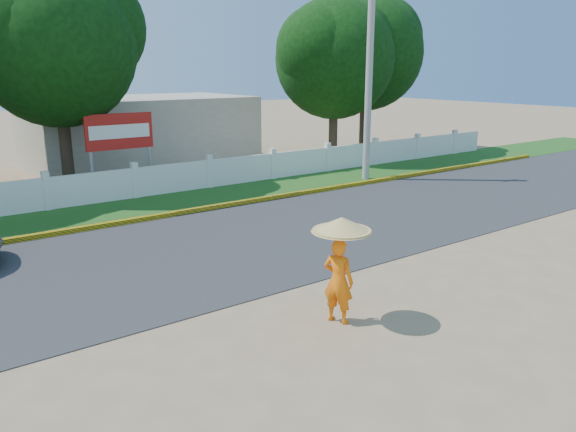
# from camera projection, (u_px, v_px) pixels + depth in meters

# --- Properties ---
(ground) EXTENTS (120.00, 120.00, 0.00)m
(ground) POSITION_uv_depth(u_px,v_px,m) (346.00, 297.00, 11.47)
(ground) COLOR #9E8460
(ground) RESTS_ON ground
(road) EXTENTS (60.00, 7.00, 0.02)m
(road) POSITION_uv_depth(u_px,v_px,m) (232.00, 243.00, 14.96)
(road) COLOR #38383A
(road) RESTS_ON ground
(grass_verge) EXTENTS (60.00, 3.50, 0.03)m
(grass_verge) POSITION_uv_depth(u_px,v_px,m) (153.00, 206.00, 19.04)
(grass_verge) COLOR #2D601E
(grass_verge) RESTS_ON ground
(curb) EXTENTS (40.00, 0.18, 0.16)m
(curb) POSITION_uv_depth(u_px,v_px,m) (174.00, 214.00, 17.71)
(curb) COLOR yellow
(curb) RESTS_ON ground
(fence) EXTENTS (40.00, 0.10, 1.10)m
(fence) POSITION_uv_depth(u_px,v_px,m) (135.00, 183.00, 20.03)
(fence) COLOR silver
(fence) RESTS_ON ground
(building_near) EXTENTS (10.00, 6.00, 3.20)m
(building_near) POSITION_uv_depth(u_px,v_px,m) (140.00, 131.00, 26.77)
(building_near) COLOR #B7AD99
(building_near) RESTS_ON ground
(utility_pole) EXTENTS (0.28, 0.28, 8.70)m
(utility_pole) POSITION_uv_depth(u_px,v_px,m) (369.00, 73.00, 22.45)
(utility_pole) COLOR #979794
(utility_pole) RESTS_ON ground
(monk_with_parasol) EXTENTS (1.09, 1.09, 1.99)m
(monk_with_parasol) POSITION_uv_depth(u_px,v_px,m) (340.00, 255.00, 10.07)
(monk_with_parasol) COLOR orange
(monk_with_parasol) RESTS_ON ground
(billboard) EXTENTS (2.50, 0.13, 2.95)m
(billboard) POSITION_uv_depth(u_px,v_px,m) (120.00, 136.00, 20.46)
(billboard) COLOR gray
(billboard) RESTS_ON ground
(tree_row) EXTENTS (35.63, 8.12, 9.22)m
(tree_row) POSITION_uv_depth(u_px,v_px,m) (94.00, 50.00, 21.37)
(tree_row) COLOR #473828
(tree_row) RESTS_ON ground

